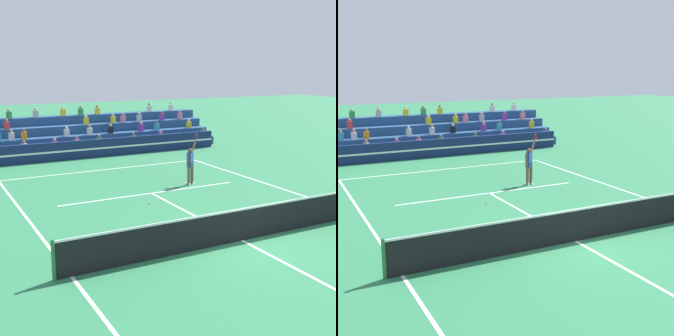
# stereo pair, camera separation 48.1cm
# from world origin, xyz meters

# --- Properties ---
(ground_plane) EXTENTS (120.00, 120.00, 0.00)m
(ground_plane) POSITION_xyz_m (0.00, 0.00, 0.00)
(ground_plane) COLOR #2D7A4C
(court_lines) EXTENTS (11.10, 23.90, 0.01)m
(court_lines) POSITION_xyz_m (0.00, 0.00, 0.00)
(court_lines) COLOR white
(court_lines) RESTS_ON ground
(tennis_net) EXTENTS (12.00, 0.10, 1.10)m
(tennis_net) POSITION_xyz_m (0.00, 0.00, 0.54)
(tennis_net) COLOR #2D6B38
(tennis_net) RESTS_ON ground
(sponsor_banner_wall) EXTENTS (18.00, 0.26, 1.10)m
(sponsor_banner_wall) POSITION_xyz_m (0.00, 15.51, 0.55)
(sponsor_banner_wall) COLOR navy
(sponsor_banner_wall) RESTS_ON ground
(bleacher_stand) EXTENTS (19.58, 3.80, 2.83)m
(bleacher_stand) POSITION_xyz_m (0.01, 18.68, 0.84)
(bleacher_stand) COLOR navy
(bleacher_stand) RESTS_ON ground
(tennis_player) EXTENTS (1.04, 0.79, 2.36)m
(tennis_player) POSITION_xyz_m (2.28, 6.98, 0.98)
(tennis_player) COLOR brown
(tennis_player) RESTS_ON ground
(tennis_ball) EXTENTS (0.07, 0.07, 0.07)m
(tennis_ball) POSITION_xyz_m (-0.76, 5.08, 0.03)
(tennis_ball) COLOR #C6DB33
(tennis_ball) RESTS_ON ground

